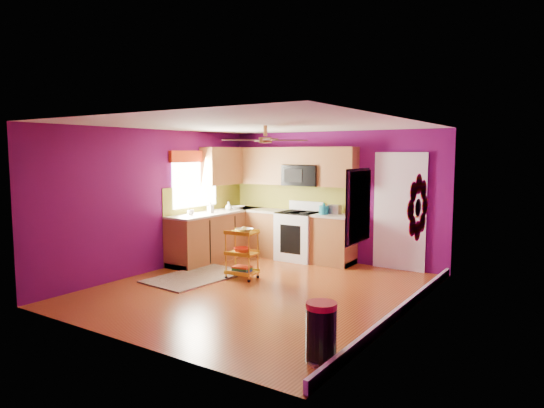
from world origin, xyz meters
The scene contains 18 objects.
ground centered at (0.00, 0.00, 0.00)m, with size 5.00×5.00×0.00m, color brown.
room_envelope centered at (0.03, 0.00, 1.63)m, with size 4.54×5.04×2.52m.
lower_cabinets centered at (-1.35, 1.82, 0.43)m, with size 2.81×2.31×0.94m.
electric_range centered at (-0.55, 2.17, 0.48)m, with size 0.76×0.66×1.13m.
upper_cabinetry centered at (-1.24, 2.17, 1.80)m, with size 2.80×2.30×1.26m.
left_window centered at (-2.22, 1.05, 1.74)m, with size 0.08×1.35×1.08m.
panel_door centered at (1.35, 2.47, 1.02)m, with size 0.95×0.11×2.15m.
right_wall_art centered at (2.23, -0.34, 1.44)m, with size 0.04×2.74×1.04m.
ceiling_fan centered at (0.00, 0.20, 2.29)m, with size 1.01×1.01×0.26m.
shag_rug centered at (-1.30, 0.03, 0.01)m, with size 1.01×1.65×0.02m, color black.
rolling_cart centered at (-0.59, 0.39, 0.45)m, with size 0.53×0.41×0.88m.
trash_can centered at (1.99, -1.74, 0.30)m, with size 0.42×0.42×0.60m.
teal_kettle centered at (0.01, 2.13, 1.02)m, with size 0.18×0.18×0.21m.
toaster centered at (0.16, 2.28, 1.03)m, with size 0.22×0.15×0.18m, color beige.
soap_bottle_a centered at (-1.89, 1.11, 1.04)m, with size 0.09×0.10×0.21m, color #EA3F72.
soap_bottle_b centered at (-1.88, 1.65, 1.03)m, with size 0.13×0.13×0.17m, color white.
counter_dish centered at (-1.87, 1.94, 0.97)m, with size 0.26×0.26×0.06m, color white.
counter_cup centered at (-2.00, 0.67, 0.99)m, with size 0.12×0.12×0.10m, color white.
Camera 1 is at (4.17, -5.92, 2.08)m, focal length 32.00 mm.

